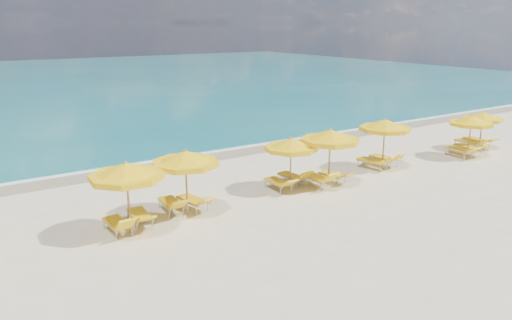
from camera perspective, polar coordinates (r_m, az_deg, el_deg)
ground_plane at (r=20.69m, az=2.29°, el=-4.13°), size 120.00×120.00×0.00m
ocean at (r=65.20m, az=-23.33°, el=8.08°), size 120.00×80.00×0.30m
wet_sand_band at (r=26.77m, az=-6.96°, el=0.33°), size 120.00×2.60×0.01m
foam_line at (r=27.47m, az=-7.71°, el=0.69°), size 120.00×1.20×0.03m
whitecap_near at (r=33.97m, az=-23.50°, el=2.37°), size 14.00×0.36×0.05m
whitecap_far at (r=44.83m, az=-7.33°, el=6.41°), size 18.00×0.30×0.05m
umbrella_2 at (r=16.98m, az=-14.61°, el=-1.33°), size 3.21×3.21×2.55m
umbrella_3 at (r=18.29m, az=-8.06°, el=0.13°), size 2.67×2.67×2.51m
umbrella_4 at (r=20.98m, az=4.02°, el=1.75°), size 2.52×2.52×2.31m
umbrella_5 at (r=21.61m, az=8.48°, el=2.66°), size 3.06×3.06×2.59m
umbrella_6 at (r=24.83m, az=14.53°, el=3.85°), size 2.57×2.57×2.52m
umbrella_7 at (r=28.55m, az=23.39°, el=4.13°), size 2.78×2.78×2.29m
umbrella_8 at (r=30.65m, az=24.50°, el=4.52°), size 2.33×2.33×2.18m
lounger_2_left at (r=17.67m, az=-15.49°, el=-7.43°), size 0.67×1.78×0.87m
lounger_2_right at (r=18.20m, az=-13.10°, el=-6.59°), size 0.76×1.93×0.73m
lounger_3_left at (r=19.13m, az=-9.65°, el=-5.28°), size 0.77×1.89×0.82m
lounger_3_right at (r=19.34m, az=-7.20°, el=-4.98°), size 0.93×1.91×0.74m
lounger_4_left at (r=21.33m, az=2.60°, el=-2.91°), size 0.64×1.81×0.75m
lounger_4_right at (r=22.11m, az=4.22°, el=-2.24°), size 0.73×1.81×0.85m
lounger_5_left at (r=21.93m, az=7.04°, el=-2.43°), size 0.69×1.92×0.90m
lounger_5_right at (r=22.73m, az=8.76°, el=-1.98°), size 0.76×1.71×0.60m
lounger_6_left at (r=25.06m, az=13.26°, el=-0.46°), size 1.00×2.00×0.88m
lounger_6_right at (r=25.82m, az=14.45°, el=-0.10°), size 0.80×1.89×0.85m
lounger_7_left at (r=28.70m, az=22.18°, el=0.77°), size 0.71×1.90×0.75m
lounger_7_right at (r=29.47m, az=23.05°, el=1.06°), size 0.82×1.98×0.84m
lounger_8_left at (r=30.83m, az=23.16°, el=1.64°), size 0.67×1.93×0.83m
lounger_8_right at (r=31.52m, az=23.98°, el=1.83°), size 0.91×2.10×0.73m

